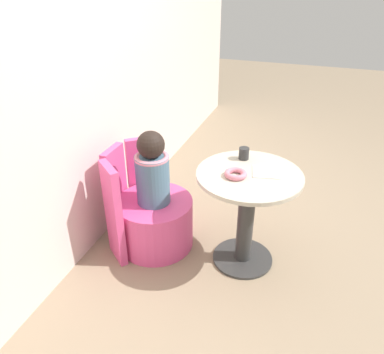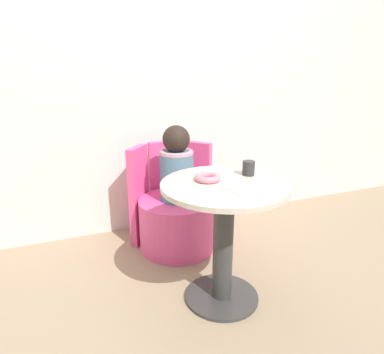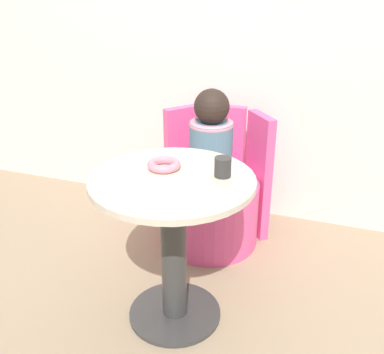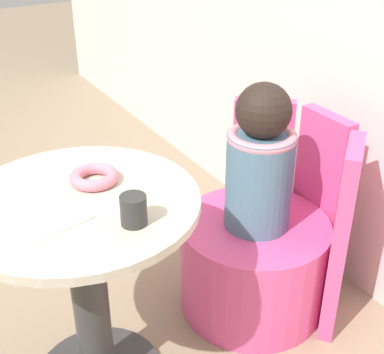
{
  "view_description": "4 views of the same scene",
  "coord_description": "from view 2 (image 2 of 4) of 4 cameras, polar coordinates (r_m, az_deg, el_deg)",
  "views": [
    {
      "loc": [
        -1.97,
        -0.26,
        1.74
      ],
      "look_at": [
        -0.1,
        0.4,
        0.62
      ],
      "focal_mm": 35.0,
      "sensor_mm": 36.0,
      "label": 1
    },
    {
      "loc": [
        -0.76,
        -1.36,
        1.21
      ],
      "look_at": [
        -0.09,
        0.34,
        0.63
      ],
      "focal_mm": 32.0,
      "sensor_mm": 36.0,
      "label": 2
    },
    {
      "loc": [
        0.56,
        -1.38,
        1.39
      ],
      "look_at": [
        -0.03,
        0.32,
        0.56
      ],
      "focal_mm": 42.0,
      "sensor_mm": 36.0,
      "label": 3
    },
    {
      "loc": [
        1.15,
        -0.3,
        1.39
      ],
      "look_at": [
        -0.05,
        0.42,
        0.62
      ],
      "focal_mm": 50.0,
      "sensor_mm": 36.0,
      "label": 4
    }
  ],
  "objects": [
    {
      "name": "paper_napkin",
      "position": [
        1.64,
        8.35,
        -1.67
      ],
      "size": [
        0.18,
        0.18,
        0.01
      ],
      "color": "white",
      "rests_on": "round_table"
    },
    {
      "name": "round_table",
      "position": [
        1.77,
        5.31,
        -7.73
      ],
      "size": [
        0.64,
        0.64,
        0.67
      ],
      "color": "#333333",
      "rests_on": "ground_plane"
    },
    {
      "name": "donut",
      "position": [
        1.72,
        2.61,
        -0.08
      ],
      "size": [
        0.13,
        0.13,
        0.03
      ],
      "color": "pink",
      "rests_on": "round_table"
    },
    {
      "name": "ground_plane",
      "position": [
        1.97,
        6.34,
        -20.18
      ],
      "size": [
        12.0,
        12.0,
        0.0
      ],
      "primitive_type": "plane",
      "color": "gray"
    },
    {
      "name": "child_figure",
      "position": [
        2.25,
        -2.59,
        1.88
      ],
      "size": [
        0.22,
        0.22,
        0.51
      ],
      "color": "slate",
      "rests_on": "tub_chair"
    },
    {
      "name": "tub_chair",
      "position": [
        2.4,
        -2.45,
        -7.75
      ],
      "size": [
        0.52,
        0.52,
        0.36
      ],
      "color": "#E54C8C",
      "rests_on": "ground_plane"
    },
    {
      "name": "back_wall",
      "position": [
        2.6,
        -4.97,
        17.5
      ],
      "size": [
        6.0,
        0.06,
        2.4
      ],
      "color": "silver",
      "rests_on": "ground_plane"
    },
    {
      "name": "cup",
      "position": [
        1.83,
        9.4,
        1.48
      ],
      "size": [
        0.07,
        0.07,
        0.08
      ],
      "color": "#2D2D2D",
      "rests_on": "round_table"
    },
    {
      "name": "booth_backrest",
      "position": [
        2.52,
        -4.16,
        -2.2
      ],
      "size": [
        0.62,
        0.23,
        0.7
      ],
      "color": "#E54C8C",
      "rests_on": "ground_plane"
    }
  ]
}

